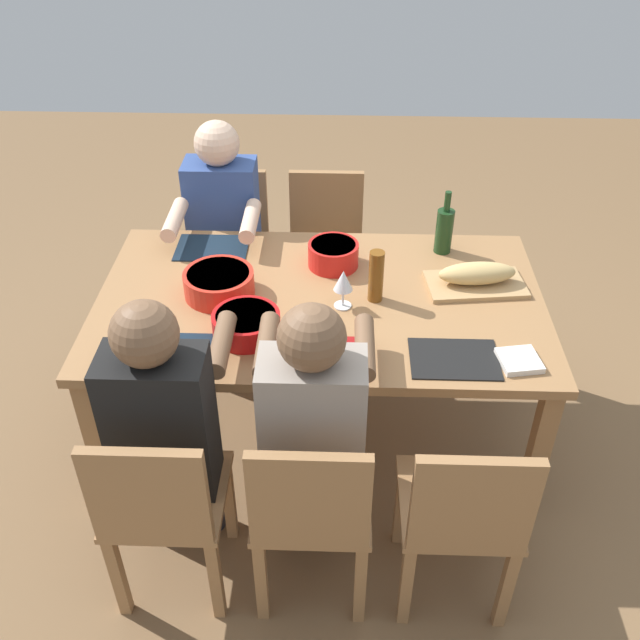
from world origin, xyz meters
The scene contains 23 objects.
ground_plane centered at (0.00, 0.00, 0.00)m, with size 8.00×8.00×0.00m, color brown.
dining_table centered at (0.00, 0.00, 0.66)m, with size 1.81×1.06×0.74m.
chair_far_left centered at (-0.50, 0.85, 0.48)m, with size 0.40×0.40×0.85m.
chair_near_right centered at (0.50, -0.85, 0.48)m, with size 0.40×0.40×0.85m.
diner_near_right centered at (0.50, -0.67, 0.70)m, with size 0.41×0.53×1.20m.
chair_near_center centered at (0.00, -0.85, 0.48)m, with size 0.40×0.40×0.85m.
chair_far_right centered at (0.50, 0.85, 0.48)m, with size 0.40×0.40×0.85m.
diner_far_right centered at (0.50, 0.67, 0.70)m, with size 0.41×0.53×1.20m.
chair_far_center centered at (0.00, 0.85, 0.48)m, with size 0.40×0.40×0.85m.
diner_far_center centered at (0.00, 0.67, 0.70)m, with size 0.41×0.53×1.20m.
serving_bowl_salad centered at (0.41, -0.02, 0.80)m, with size 0.29×0.29×0.10m.
serving_bowl_pasta centered at (-0.05, -0.25, 0.80)m, with size 0.22×0.22×0.10m.
serving_bowl_greens centered at (0.27, 0.24, 0.79)m, with size 0.26×0.26×0.09m.
cutting_board centered at (-0.64, -0.11, 0.75)m, with size 0.40×0.22×0.02m, color tan.
bread_loaf centered at (-0.64, -0.11, 0.81)m, with size 0.32×0.11×0.09m, color tan.
wine_bottle centered at (-0.53, -0.39, 0.85)m, with size 0.08×0.08×0.29m.
beer_bottle centered at (-0.22, 0.00, 0.85)m, with size 0.06×0.06×0.22m, color brown.
wine_glass centered at (-0.09, 0.05, 0.86)m, with size 0.08×0.08×0.17m.
placemat_far_left centered at (-0.50, 0.37, 0.74)m, with size 0.32×0.23×0.01m, color black.
placemat_near_right centered at (0.50, -0.37, 0.74)m, with size 0.32×0.23×0.01m, color #142333.
placemat_far_right centered at (0.50, 0.37, 0.74)m, with size 0.32×0.23×0.01m, color #142333.
placemat_far_center centered at (0.00, 0.37, 0.74)m, with size 0.32×0.23×0.01m, color maroon.
napkin_stack centered at (-0.73, 0.38, 0.75)m, with size 0.14×0.14×0.02m, color white.
Camera 1 is at (-0.08, 2.35, 2.38)m, focal length 39.86 mm.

